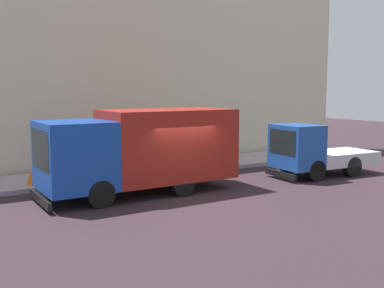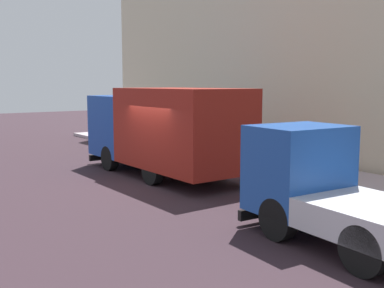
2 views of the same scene
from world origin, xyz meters
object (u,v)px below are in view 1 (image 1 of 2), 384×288
at_px(pedestrian_walking, 66,154).
at_px(small_flatbed_truck, 313,152).
at_px(large_utility_truck, 142,148).
at_px(traffic_cone_orange, 33,175).
at_px(pedestrian_standing, 133,153).
at_px(pedestrian_third, 84,155).
at_px(street_sign_post, 111,141).

bearing_deg(pedestrian_walking, small_flatbed_truck, -99.68).
distance_m(large_utility_truck, traffic_cone_orange, 4.53).
height_order(pedestrian_standing, pedestrian_third, pedestrian_standing).
bearing_deg(pedestrian_third, traffic_cone_orange, -152.09).
relative_size(pedestrian_walking, street_sign_post, 0.67).
bearing_deg(small_flatbed_truck, pedestrian_walking, 66.01).
distance_m(large_utility_truck, pedestrian_walking, 4.41).
xyz_separation_m(small_flatbed_truck, traffic_cone_orange, (3.98, 11.07, -0.53)).
xyz_separation_m(pedestrian_walking, pedestrian_standing, (-1.08, -2.61, 0.00)).
bearing_deg(street_sign_post, pedestrian_third, 27.81).
relative_size(pedestrian_walking, pedestrian_third, 1.05).
height_order(small_flatbed_truck, street_sign_post, street_sign_post).
distance_m(small_flatbed_truck, street_sign_post, 8.80).
xyz_separation_m(traffic_cone_orange, street_sign_post, (-0.54, -2.99, 1.18)).
bearing_deg(pedestrian_standing, pedestrian_third, 161.89).
bearing_deg(pedestrian_walking, pedestrian_standing, -93.91).
height_order(large_utility_truck, small_flatbed_truck, large_utility_truck).
distance_m(pedestrian_walking, street_sign_post, 2.22).
height_order(large_utility_truck, pedestrian_third, large_utility_truck).
bearing_deg(small_flatbed_truck, traffic_cone_orange, 74.50).
height_order(small_flatbed_truck, traffic_cone_orange, small_flatbed_truck).
height_order(large_utility_truck, pedestrian_standing, large_utility_truck).
relative_size(pedestrian_third, street_sign_post, 0.64).
relative_size(small_flatbed_truck, pedestrian_third, 3.08).
height_order(pedestrian_standing, street_sign_post, street_sign_post).
height_order(pedestrian_walking, pedestrian_third, pedestrian_walking).
height_order(small_flatbed_truck, pedestrian_standing, small_flatbed_truck).
height_order(pedestrian_walking, traffic_cone_orange, pedestrian_walking).
bearing_deg(small_flatbed_truck, large_utility_truck, 86.95).
distance_m(small_flatbed_truck, traffic_cone_orange, 11.78).
relative_size(pedestrian_walking, pedestrian_standing, 1.02).
distance_m(pedestrian_third, street_sign_post, 1.62).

